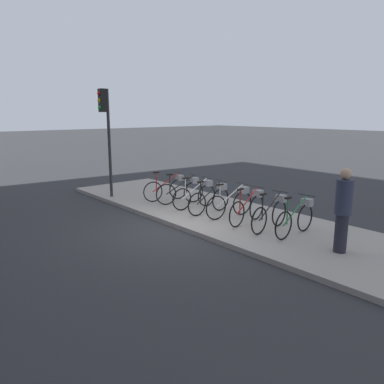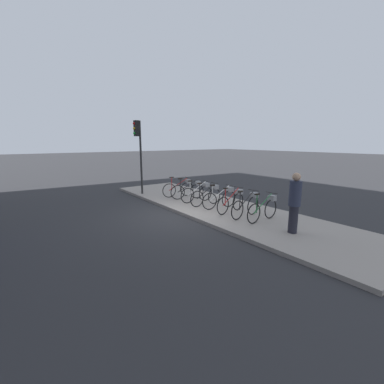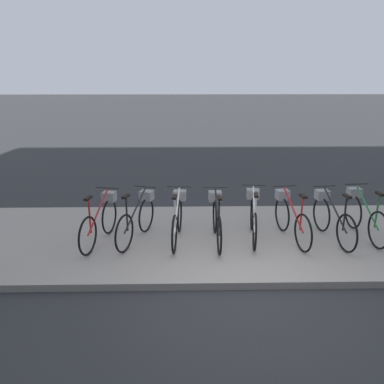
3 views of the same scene
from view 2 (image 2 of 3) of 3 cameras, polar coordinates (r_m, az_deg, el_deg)
name	(u,v)px [view 2 (image 2 of 3)]	position (r m, az deg, el deg)	size (l,w,h in m)	color
ground_plane	(182,216)	(9.73, -2.15, -5.27)	(120.00, 120.00, 0.00)	#2D2D30
sidewalk	(216,207)	(10.72, 5.34, -3.43)	(12.80, 3.37, 0.12)	#9E9389
parked_bicycle_0	(180,188)	(12.41, -2.66, 0.98)	(0.50, 1.58, 0.98)	black
parked_bicycle_1	(189,190)	(11.92, -0.61, 0.56)	(0.63, 1.53, 0.98)	black
parked_bicycle_2	(198,192)	(11.33, 1.44, -0.01)	(0.46, 1.60, 0.98)	black
parked_bicycle_3	(208,195)	(10.74, 3.49, -0.64)	(0.46, 1.60, 0.98)	black
parked_bicycle_4	(221,197)	(10.32, 6.53, -1.19)	(0.46, 1.59, 0.98)	black
parked_bicycle_5	(232,201)	(9.81, 8.94, -1.92)	(0.46, 1.59, 0.98)	black
parked_bicycle_6	(247,205)	(9.29, 12.14, -2.77)	(0.46, 1.59, 0.98)	black
parked_bicycle_7	(264,208)	(8.98, 15.77, -3.43)	(0.46, 1.60, 0.98)	black
pedestrian	(295,202)	(7.94, 21.83, -1.98)	(0.34, 0.34, 1.77)	#23232D
traffic_light	(138,142)	(13.11, -11.85, 10.83)	(0.24, 0.40, 3.63)	#2D2D2D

